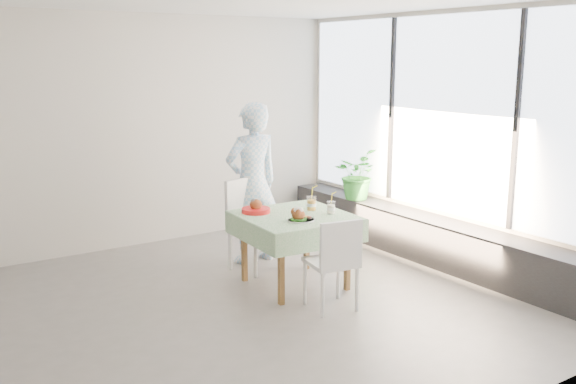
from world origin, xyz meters
TOP-DOWN VIEW (x-y plane):
  - floor at (0.00, 0.00)m, footprint 6.00×6.00m
  - wall_back at (0.00, 2.50)m, footprint 6.00×0.02m
  - wall_front at (0.00, -2.50)m, footprint 6.00×0.02m
  - wall_right at (3.00, 0.00)m, footprint 0.02×5.00m
  - window_pane at (2.97, 0.00)m, footprint 0.01×4.80m
  - window_ledge at (2.80, 0.00)m, footprint 0.40×4.80m
  - cafe_table at (1.05, 0.21)m, footprint 1.10×1.10m
  - chair_far at (0.98, 0.89)m, footprint 0.56×0.56m
  - chair_near at (0.98, -0.48)m, footprint 0.48×0.48m
  - diner at (1.11, 1.15)m, footprint 0.67×0.44m
  - main_dish at (0.94, -0.03)m, footprint 0.28×0.28m
  - juice_cup_orange at (1.30, 0.27)m, footprint 0.10×0.10m
  - juice_cup_lemonade at (1.38, 0.05)m, footprint 0.09×0.09m
  - second_dish at (0.77, 0.51)m, footprint 0.29×0.29m
  - potted_plant at (2.73, 1.28)m, footprint 0.78×0.77m

SIDE VIEW (x-z plane):
  - floor at x=0.00m, z-range 0.00..0.00m
  - window_ledge at x=2.80m, z-range 0.00..0.50m
  - chair_near at x=0.98m, z-range -0.17..0.71m
  - chair_far at x=0.98m, z-range -0.19..0.80m
  - cafe_table at x=1.05m, z-range 0.09..0.83m
  - second_dish at x=0.77m, z-range 0.71..0.85m
  - main_dish at x=0.94m, z-range 0.72..0.86m
  - juice_cup_lemonade at x=1.38m, z-range 0.68..0.92m
  - juice_cup_orange at x=1.30m, z-range 0.66..0.95m
  - potted_plant at x=2.73m, z-range 0.50..1.15m
  - diner at x=1.11m, z-range 0.00..1.81m
  - wall_back at x=0.00m, z-range 0.00..2.80m
  - wall_front at x=0.00m, z-range 0.00..2.80m
  - wall_right at x=3.00m, z-range 0.00..2.80m
  - window_pane at x=2.97m, z-range 0.56..2.74m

